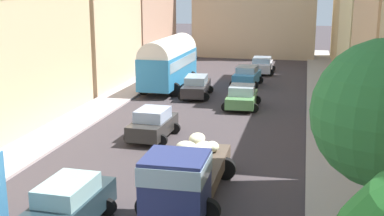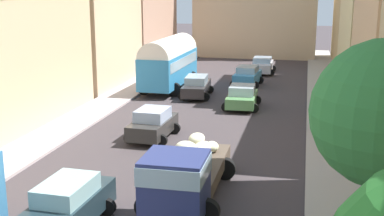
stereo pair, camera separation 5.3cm
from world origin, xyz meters
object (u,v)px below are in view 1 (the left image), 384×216
Objects in this scene: cargo_truck_0 at (186,173)px; car_1 at (247,76)px; car_2 at (262,65)px; car_4 at (68,206)px; car_6 at (196,86)px; pedestrian_0 at (320,107)px; car_0 at (242,97)px; car_5 at (153,124)px; parked_bus_1 at (169,61)px.

cargo_truck_0 is 23.37m from car_1.
car_2 is 32.36m from car_4.
pedestrian_0 is (8.52, -5.92, 0.27)m from car_6.
car_1 is 26.14m from car_4.
cargo_truck_0 is at bearing -111.71° from pedestrian_0.
car_4 reaches higher than car_0.
cargo_truck_0 is 13.44m from pedestrian_0.
car_2 is at bearing 105.66° from pedestrian_0.
pedestrian_0 reaches higher than car_5.
car_2 is at bearing 89.58° from car_0.
car_5 reaches higher than car_0.
car_6 is (-0.22, 21.02, -0.07)m from car_4.
car_4 reaches higher than car_2.
car_5 is (-0.28, 10.44, -0.04)m from car_4.
car_4 is at bearing -88.47° from car_5.
car_6 is 2.39× the size of pedestrian_0.
parked_bus_1 is 4.53× the size of pedestrian_0.
parked_bus_1 is at bearing -126.30° from car_2.
cargo_truck_0 is at bearing -90.37° from car_2.
car_1 is (-0.55, 7.67, 0.04)m from car_0.
car_1 is (-0.46, 23.36, -0.46)m from cargo_truck_0.
parked_bus_1 reaches higher than pedestrian_0.
car_6 is at bearing 100.92° from cargo_truck_0.
car_6 reaches higher than car_0.
car_4 is at bearing -82.91° from parked_bus_1.
parked_bus_1 is 2.15× the size of car_0.
car_4 reaches higher than car_1.
pedestrian_0 is (4.78, -17.06, 0.28)m from car_2.
car_1 reaches higher than car_0.
car_0 is 7.69m from car_1.
pedestrian_0 reaches higher than car_6.
car_1 is 12.16m from pedestrian_0.
car_5 is at bearing -90.29° from car_6.
car_6 is (-3.74, -11.14, 0.01)m from car_2.
car_4 is at bearing -96.24° from car_2.
pedestrian_0 is at bearing -74.34° from car_2.
car_1 is (5.78, 2.57, -1.40)m from parked_bus_1.
pedestrian_0 is (5.43, -10.88, 0.24)m from car_1.
car_0 is 8.70m from car_5.
car_5 is 9.77m from pedestrian_0.
car_0 is 0.98× the size of car_2.
cargo_truck_0 is (6.24, -20.79, -0.94)m from parked_bus_1.
parked_bus_1 is 2.22× the size of car_5.
car_6 is (-3.55, 18.40, -0.49)m from cargo_truck_0.
car_6 is at bearing 145.23° from pedestrian_0.
cargo_truck_0 is at bearing -90.32° from car_0.
pedestrian_0 reaches higher than car_4.
car_2 is 11.75m from car_6.
parked_bus_1 is at bearing 143.46° from pedestrian_0.
car_1 is at bearing 94.10° from car_0.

